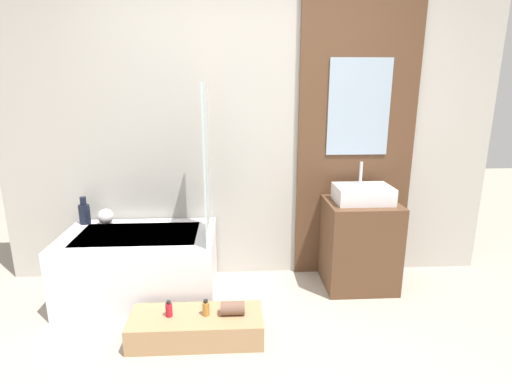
{
  "coord_description": "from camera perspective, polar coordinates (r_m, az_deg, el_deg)",
  "views": [
    {
      "loc": [
        -0.13,
        -1.81,
        1.66
      ],
      "look_at": [
        0.01,
        0.7,
        0.99
      ],
      "focal_mm": 28.0,
      "sensor_mm": 36.0,
      "label": 1
    }
  ],
  "objects": [
    {
      "name": "wooden_step_bench",
      "position": [
        2.86,
        -8.47,
        -18.51
      ],
      "size": [
        0.89,
        0.35,
        0.18
      ],
      "primitive_type": "cube",
      "color": "#A87F56",
      "rests_on": "ground_plane"
    },
    {
      "name": "wall_wood_accent",
      "position": [
        3.52,
        14.23,
        8.83
      ],
      "size": [
        1.0,
        0.04,
        2.6
      ],
      "color": "brown",
      "rests_on": "ground_plane"
    },
    {
      "name": "vase_tall_dark",
      "position": [
        3.63,
        -23.31,
        -2.74
      ],
      "size": [
        0.09,
        0.09,
        0.23
      ],
      "color": "black",
      "rests_on": "bathtub"
    },
    {
      "name": "vase_round_light",
      "position": [
        3.56,
        -20.69,
        -3.3
      ],
      "size": [
        0.13,
        0.13,
        0.13
      ],
      "primitive_type": "sphere",
      "color": "white",
      "rests_on": "bathtub"
    },
    {
      "name": "bathtub",
      "position": [
        3.37,
        -16.18,
        -9.99
      ],
      "size": [
        1.18,
        0.73,
        0.54
      ],
      "color": "white",
      "rests_on": "ground_plane"
    },
    {
      "name": "glass_shower_screen",
      "position": [
        2.94,
        -7.06,
        4.09
      ],
      "size": [
        0.01,
        0.5,
        1.15
      ],
      "primitive_type": "cube",
      "color": "silver",
      "rests_on": "bathtub"
    },
    {
      "name": "vanity_cabinet",
      "position": [
        3.49,
        14.54,
        -7.23
      ],
      "size": [
        0.57,
        0.5,
        0.74
      ],
      "primitive_type": "cube",
      "color": "brown",
      "rests_on": "ground_plane"
    },
    {
      "name": "towel_roll",
      "position": [
        2.78,
        -3.36,
        -16.23
      ],
      "size": [
        0.16,
        0.09,
        0.09
      ],
      "primitive_type": "cylinder",
      "rotation": [
        0.0,
        1.57,
        0.0
      ],
      "color": "brown",
      "rests_on": "wooden_step_bench"
    },
    {
      "name": "sink",
      "position": [
        3.35,
        15.02,
        -0.26
      ],
      "size": [
        0.45,
        0.32,
        0.32
      ],
      "color": "white",
      "rests_on": "vanity_cabinet"
    },
    {
      "name": "wall_tiled_back",
      "position": [
        3.41,
        -0.95,
        8.92
      ],
      "size": [
        4.2,
        0.06,
        2.6
      ],
      "primitive_type": "cube",
      "color": "#B7B2A8",
      "rests_on": "ground_plane"
    },
    {
      "name": "bottle_soap_primary",
      "position": [
        2.81,
        -12.34,
        -16.06
      ],
      "size": [
        0.05,
        0.05,
        0.11
      ],
      "color": "#B21928",
      "rests_on": "wooden_step_bench"
    },
    {
      "name": "bottle_soap_secondary",
      "position": [
        2.78,
        -7.17,
        -16.15
      ],
      "size": [
        0.05,
        0.05,
        0.11
      ],
      "color": "#B2752D",
      "rests_on": "wooden_step_bench"
    }
  ]
}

